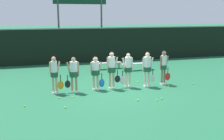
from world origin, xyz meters
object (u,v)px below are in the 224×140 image
at_px(scoreboard, 80,3).
at_px(tennis_ball_5, 193,84).
at_px(tennis_ball_4, 157,100).
at_px(tennis_ball_2, 59,98).
at_px(player_2, 96,70).
at_px(tennis_ball_0, 65,107).
at_px(bench_courtside, 137,64).
at_px(tennis_ball_6, 162,99).
at_px(player_3, 112,67).
at_px(player_1, 74,72).
at_px(player_6, 164,65).
at_px(player_5, 147,66).
at_px(bench_far, 109,63).
at_px(tennis_ball_1, 73,97).
at_px(player_0, 54,72).
at_px(player_4, 128,67).
at_px(tennis_ball_7, 138,100).
at_px(tennis_ball_8, 25,106).
at_px(tennis_ball_9, 169,86).
at_px(tennis_ball_3, 138,82).

bearing_deg(scoreboard, tennis_ball_5, -64.79).
bearing_deg(tennis_ball_4, tennis_ball_2, 160.12).
bearing_deg(player_2, tennis_ball_0, -123.53).
bearing_deg(bench_courtside, tennis_ball_6, -102.31).
bearing_deg(player_3, player_1, -173.33).
bearing_deg(player_3, tennis_ball_2, -158.70).
bearing_deg(player_6, tennis_ball_2, -177.43).
relative_size(scoreboard, tennis_ball_5, 82.42).
height_order(player_5, tennis_ball_2, player_5).
bearing_deg(bench_far, player_5, -85.89).
distance_m(player_3, player_6, 2.76).
bearing_deg(tennis_ball_1, player_0, 129.25).
relative_size(player_5, tennis_ball_5, 25.99).
distance_m(bench_courtside, player_5, 3.94).
height_order(bench_courtside, tennis_ball_1, bench_courtside).
bearing_deg(player_4, tennis_ball_4, -73.84).
distance_m(tennis_ball_2, tennis_ball_4, 4.17).
xyz_separation_m(bench_courtside, player_4, (-1.89, -3.60, 0.61)).
relative_size(player_3, tennis_ball_7, 25.62).
distance_m(player_0, tennis_ball_1, 1.47).
height_order(tennis_ball_0, tennis_ball_8, tennis_ball_0).
relative_size(scoreboard, tennis_ball_6, 83.73).
relative_size(player_4, tennis_ball_8, 24.31).
xyz_separation_m(player_4, player_6, (1.92, -0.01, 0.03)).
height_order(bench_far, player_0, player_0).
relative_size(player_6, tennis_ball_4, 26.49).
bearing_deg(bench_courtside, tennis_ball_4, -104.64).
xyz_separation_m(tennis_ball_5, tennis_ball_8, (-8.24, -1.17, 0.00)).
bearing_deg(player_1, tennis_ball_2, -125.67).
height_order(player_0, tennis_ball_2, player_0).
relative_size(tennis_ball_5, tennis_ball_8, 0.95).
distance_m(player_2, tennis_ball_7, 2.68).
height_order(player_1, tennis_ball_0, player_1).
relative_size(player_3, tennis_ball_4, 27.33).
relative_size(tennis_ball_6, tennis_ball_8, 0.93).
height_order(tennis_ball_0, tennis_ball_4, tennis_ball_0).
bearing_deg(tennis_ball_9, player_6, 97.15).
height_order(tennis_ball_1, tennis_ball_4, same).
height_order(tennis_ball_2, tennis_ball_3, tennis_ball_2).
xyz_separation_m(player_6, tennis_ball_4, (-1.43, -2.32, -1.00)).
xyz_separation_m(bench_far, player_0, (-3.80, -4.56, 0.62)).
bearing_deg(tennis_ball_5, tennis_ball_9, -175.75).
height_order(tennis_ball_2, tennis_ball_5, tennis_ball_2).
height_order(tennis_ball_4, tennis_ball_6, same).
xyz_separation_m(player_1, player_5, (3.63, 0.01, 0.05)).
relative_size(tennis_ball_4, tennis_ball_9, 1.04).
xyz_separation_m(tennis_ball_4, tennis_ball_8, (-5.31, 0.76, 0.00)).
xyz_separation_m(player_6, tennis_ball_8, (-6.74, -1.56, -1.00)).
distance_m(tennis_ball_3, tennis_ball_6, 2.84).
relative_size(tennis_ball_1, tennis_ball_6, 1.02).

